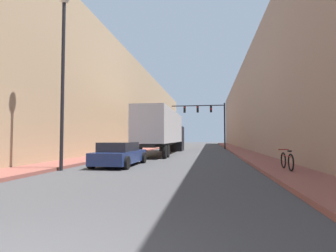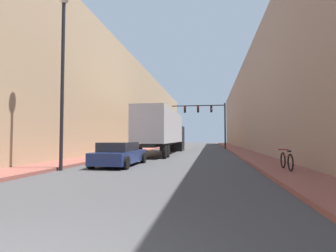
{
  "view_description": "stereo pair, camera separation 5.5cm",
  "coord_description": "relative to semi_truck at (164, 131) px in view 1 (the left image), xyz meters",
  "views": [
    {
      "loc": [
        2.37,
        -2.13,
        1.5
      ],
      "look_at": [
        -0.59,
        16.54,
        2.37
      ],
      "focal_mm": 28.0,
      "sensor_mm": 36.0,
      "label": 1
    },
    {
      "loc": [
        2.42,
        -2.12,
        1.5
      ],
      "look_at": [
        -0.59,
        16.54,
        2.37
      ],
      "focal_mm": 28.0,
      "sensor_mm": 36.0,
      "label": 2
    }
  ],
  "objects": [
    {
      "name": "sidewalk_right",
      "position": [
        7.64,
        7.31,
        -2.14
      ],
      "size": [
        2.17,
        80.0,
        0.15
      ],
      "color": "brown",
      "rests_on": "ground"
    },
    {
      "name": "sidewalk_left",
      "position": [
        -3.68,
        7.31,
        -2.14
      ],
      "size": [
        2.17,
        80.0,
        0.15
      ],
      "color": "brown",
      "rests_on": "ground"
    },
    {
      "name": "building_right",
      "position": [
        11.72,
        7.31,
        3.49
      ],
      "size": [
        6.0,
        80.0,
        11.41
      ],
      "color": "#997A66",
      "rests_on": "ground"
    },
    {
      "name": "building_left",
      "position": [
        -7.76,
        7.31,
        3.5
      ],
      "size": [
        6.0,
        80.0,
        11.43
      ],
      "color": "tan",
      "rests_on": "ground"
    },
    {
      "name": "semi_truck",
      "position": [
        0.0,
        0.0,
        0.0
      ],
      "size": [
        2.54,
        14.43,
        3.92
      ],
      "color": "silver",
      "rests_on": "ground"
    },
    {
      "name": "sedan_car",
      "position": [
        -0.48,
        -11.1,
        -1.6
      ],
      "size": [
        2.01,
        4.58,
        1.28
      ],
      "color": "navy",
      "rests_on": "ground"
    },
    {
      "name": "traffic_signal_gantry",
      "position": [
        4.37,
        11.64,
        2.34
      ],
      "size": [
        7.42,
        0.35,
        6.3
      ],
      "color": "black",
      "rests_on": "ground"
    },
    {
      "name": "street_lamp",
      "position": [
        -2.44,
        -13.58,
        2.99
      ],
      "size": [
        0.44,
        0.44,
        8.35
      ],
      "color": "black",
      "rests_on": "ground"
    },
    {
      "name": "parked_bicycle",
      "position": [
        7.62,
        -12.91,
        -1.69
      ],
      "size": [
        0.44,
        1.82,
        0.86
      ],
      "color": "black",
      "rests_on": "sidewalk_right"
    }
  ]
}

